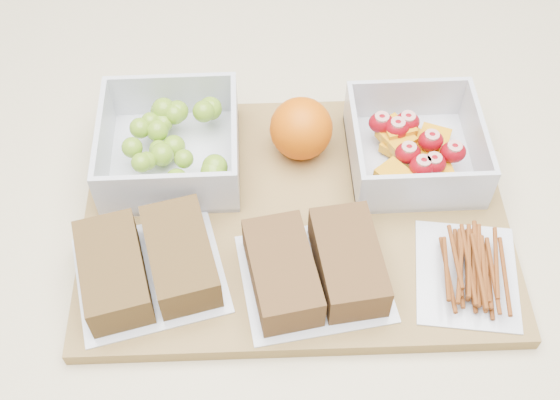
% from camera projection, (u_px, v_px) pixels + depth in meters
% --- Properties ---
extents(counter, '(1.20, 0.90, 0.90)m').
position_uv_depth(counter, '(287.00, 392.00, 1.07)').
color(counter, beige).
rests_on(counter, ground).
extents(cutting_board, '(0.42, 0.31, 0.02)m').
position_uv_depth(cutting_board, '(295.00, 215.00, 0.71)').
color(cutting_board, olive).
rests_on(cutting_board, counter).
extents(grape_container, '(0.14, 0.14, 0.06)m').
position_uv_depth(grape_container, '(173.00, 144.00, 0.72)').
color(grape_container, silver).
rests_on(grape_container, cutting_board).
extents(fruit_container, '(0.13, 0.13, 0.06)m').
position_uv_depth(fruit_container, '(414.00, 148.00, 0.72)').
color(fruit_container, silver).
rests_on(fruit_container, cutting_board).
extents(orange, '(0.07, 0.07, 0.07)m').
position_uv_depth(orange, '(301.00, 129.00, 0.72)').
color(orange, '#DD5B05').
rests_on(orange, cutting_board).
extents(sandwich_bag_left, '(0.16, 0.15, 0.04)m').
position_uv_depth(sandwich_bag_left, '(147.00, 264.00, 0.64)').
color(sandwich_bag_left, silver).
rests_on(sandwich_bag_left, cutting_board).
extents(sandwich_bag_center, '(0.15, 0.13, 0.04)m').
position_uv_depth(sandwich_bag_center, '(315.00, 268.00, 0.64)').
color(sandwich_bag_center, silver).
rests_on(sandwich_bag_center, cutting_board).
extents(pretzel_bag, '(0.11, 0.13, 0.03)m').
position_uv_depth(pretzel_bag, '(469.00, 268.00, 0.65)').
color(pretzel_bag, silver).
rests_on(pretzel_bag, cutting_board).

